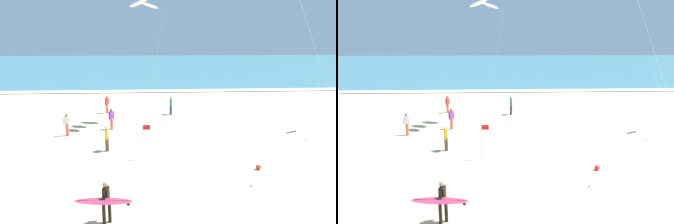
% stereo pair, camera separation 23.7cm
% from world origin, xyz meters
% --- Properties ---
extents(ocean_water, '(160.00, 60.00, 0.08)m').
position_xyz_m(ocean_water, '(0.00, 58.49, 0.04)').
color(ocean_water, teal).
rests_on(ocean_water, ground).
extents(shoreline_foam, '(160.00, 1.73, 0.01)m').
position_xyz_m(shoreline_foam, '(0.00, 28.79, 0.09)').
color(shoreline_foam, white).
rests_on(shoreline_foam, ocean_water).
extents(surfer_lead, '(2.20, 1.03, 1.71)m').
position_xyz_m(surfer_lead, '(-3.24, 1.04, 1.04)').
color(surfer_lead, black).
rests_on(surfer_lead, ground).
extents(kite_arc_golden_high, '(2.66, 3.17, 9.44)m').
position_xyz_m(kite_arc_golden_high, '(-1.83, 14.90, 9.06)').
color(kite_arc_golden_high, white).
rests_on(kite_arc_golden_high, ground).
extents(bystander_red_top, '(0.33, 0.42, 1.59)m').
position_xyz_m(bystander_red_top, '(-5.30, 18.43, 0.81)').
color(bystander_red_top, '#D8593F').
rests_on(bystander_red_top, ground).
extents(bystander_yellow_top, '(0.22, 0.50, 1.59)m').
position_xyz_m(bystander_yellow_top, '(-4.15, 8.91, 0.81)').
color(bystander_yellow_top, '#4C3D2D').
rests_on(bystander_yellow_top, ground).
extents(bystander_purple_top, '(0.39, 0.37, 1.59)m').
position_xyz_m(bystander_purple_top, '(-4.36, 13.43, 0.81)').
color(bystander_purple_top, '#D8593F').
rests_on(bystander_purple_top, ground).
extents(bystander_green_top, '(0.22, 0.50, 1.59)m').
position_xyz_m(bystander_green_top, '(0.29, 17.54, 0.81)').
color(bystander_green_top, '#2D334C').
rests_on(bystander_green_top, ground).
extents(bystander_white_top, '(0.50, 0.22, 1.59)m').
position_xyz_m(bystander_white_top, '(-7.27, 12.06, 0.81)').
color(bystander_white_top, '#D8593F').
rests_on(bystander_white_top, ground).
extents(lifeguard_flag, '(0.44, 0.05, 2.10)m').
position_xyz_m(lifeguard_flag, '(-1.90, 7.42, 1.27)').
color(lifeguard_flag, silver).
rests_on(lifeguard_flag, ground).
extents(beach_ball, '(0.28, 0.28, 0.28)m').
position_xyz_m(beach_ball, '(4.10, 5.69, 0.14)').
color(beach_ball, red).
rests_on(beach_ball, ground).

